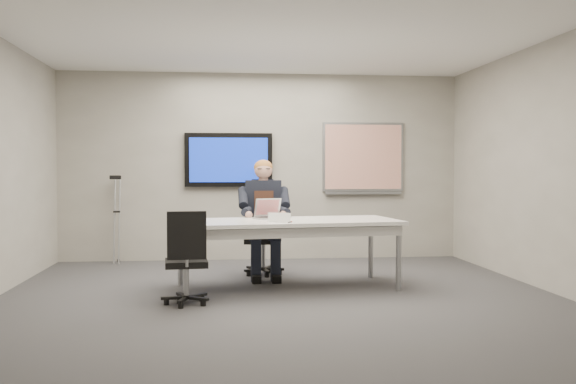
{
  "coord_description": "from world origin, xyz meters",
  "views": [
    {
      "loc": [
        -0.63,
        -6.66,
        1.36
      ],
      "look_at": [
        0.15,
        0.69,
        1.1
      ],
      "focal_mm": 40.0,
      "sensor_mm": 36.0,
      "label": 1
    }
  ],
  "objects": [
    {
      "name": "wall_right",
      "position": [
        3.0,
        0.0,
        1.4
      ],
      "size": [
        0.02,
        6.0,
        2.8
      ],
      "primitive_type": "cube",
      "color": "gray",
      "rests_on": "ground"
    },
    {
      "name": "seated_person",
      "position": [
        -0.08,
        1.34,
        0.6
      ],
      "size": [
        0.47,
        0.8,
        1.48
      ],
      "rotation": [
        0.0,
        0.0,
        -0.05
      ],
      "color": "#1C212F",
      "rests_on": "office_chair_far"
    },
    {
      "name": "crutch",
      "position": [
        -2.12,
        2.81,
        0.65
      ],
      "size": [
        0.3,
        0.53,
        1.33
      ],
      "primitive_type": null,
      "rotation": [
        -0.17,
        0.0,
        0.27
      ],
      "color": "#A4A7AB",
      "rests_on": "ground"
    },
    {
      "name": "office_chair_near",
      "position": [
        -0.97,
        -0.22,
        0.3
      ],
      "size": [
        0.49,
        0.49,
        0.95
      ],
      "rotation": [
        0.0,
        0.0,
        3.22
      ],
      "color": "black",
      "rests_on": "ground"
    },
    {
      "name": "wall_back",
      "position": [
        0.0,
        3.0,
        1.4
      ],
      "size": [
        6.0,
        0.02,
        2.8
      ],
      "primitive_type": "cube",
      "color": "gray",
      "rests_on": "ground"
    },
    {
      "name": "tv_display",
      "position": [
        -0.5,
        2.95,
        1.5
      ],
      "size": [
        1.3,
        0.09,
        0.8
      ],
      "color": "black",
      "rests_on": "wall_back"
    },
    {
      "name": "ceiling",
      "position": [
        0.0,
        0.0,
        2.8
      ],
      "size": [
        6.0,
        6.0,
        0.02
      ],
      "primitive_type": "cube",
      "color": "white",
      "rests_on": "wall_back"
    },
    {
      "name": "conference_table",
      "position": [
        0.13,
        0.6,
        0.69
      ],
      "size": [
        2.64,
        1.36,
        0.78
      ],
      "rotation": [
        0.0,
        0.0,
        0.12
      ],
      "color": "white",
      "rests_on": "ground"
    },
    {
      "name": "pen",
      "position": [
        0.13,
        0.26,
        0.79
      ],
      "size": [
        0.06,
        0.12,
        0.01
      ],
      "primitive_type": "cylinder",
      "rotation": [
        0.0,
        1.57,
        1.14
      ],
      "color": "black",
      "rests_on": "conference_table"
    },
    {
      "name": "whiteboard",
      "position": [
        1.55,
        2.97,
        1.53
      ],
      "size": [
        1.25,
        0.08,
        1.1
      ],
      "color": "gray",
      "rests_on": "wall_back"
    },
    {
      "name": "floor",
      "position": [
        0.0,
        0.0,
        0.0
      ],
      "size": [
        6.0,
        6.0,
        0.02
      ],
      "primitive_type": "cube",
      "color": "#39393B",
      "rests_on": "ground"
    },
    {
      "name": "office_chair_far",
      "position": [
        -0.07,
        1.6,
        0.32
      ],
      "size": [
        0.56,
        0.56,
        1.02
      ],
      "rotation": [
        0.0,
        0.0,
        -0.16
      ],
      "color": "black",
      "rests_on": "ground"
    },
    {
      "name": "name_tent",
      "position": [
        0.02,
        0.34,
        0.83
      ],
      "size": [
        0.26,
        0.17,
        0.1
      ],
      "primitive_type": null,
      "rotation": [
        0.0,
        0.0,
        -0.41
      ],
      "color": "white",
      "rests_on": "conference_table"
    },
    {
      "name": "wall_front",
      "position": [
        0.0,
        -3.0,
        1.4
      ],
      "size": [
        6.0,
        0.02,
        2.8
      ],
      "primitive_type": "cube",
      "color": "gray",
      "rests_on": "ground"
    },
    {
      "name": "laptop",
      "position": [
        -0.06,
        0.88,
        0.84
      ],
      "size": [
        0.39,
        0.41,
        0.23
      ],
      "rotation": [
        0.0,
        0.0,
        0.36
      ],
      "color": "#ACACAE",
      "rests_on": "conference_table"
    }
  ]
}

